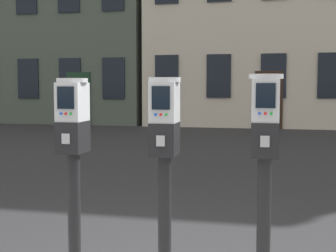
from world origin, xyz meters
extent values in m
cylinder|color=black|center=(-0.36, -0.23, 0.61)|extent=(0.09, 0.09, 0.95)
cube|color=black|center=(-0.36, -0.23, 1.20)|extent=(0.18, 0.24, 0.22)
cube|color=#A5A8AD|center=(-0.35, -0.35, 1.20)|extent=(0.06, 0.01, 0.07)
cube|color=#B7BABF|center=(-0.36, -0.23, 1.44)|extent=(0.18, 0.23, 0.27)
cube|color=black|center=(-0.35, -0.34, 1.48)|extent=(0.12, 0.01, 0.15)
cylinder|color=blue|center=(-0.39, -0.35, 1.37)|extent=(0.02, 0.01, 0.02)
cylinder|color=red|center=(-0.35, -0.35, 1.37)|extent=(0.02, 0.01, 0.02)
cylinder|color=green|center=(-0.32, -0.34, 1.37)|extent=(0.02, 0.01, 0.02)
cylinder|color=#B7BABF|center=(-0.36, -0.23, 1.59)|extent=(0.22, 0.22, 0.03)
cylinder|color=black|center=(0.30, -0.23, 0.62)|extent=(0.09, 0.09, 0.95)
cube|color=black|center=(0.30, -0.23, 1.20)|extent=(0.18, 0.24, 0.22)
cube|color=#A5A8AD|center=(0.31, -0.35, 1.20)|extent=(0.06, 0.01, 0.07)
cube|color=#B7BABF|center=(0.30, -0.23, 1.45)|extent=(0.18, 0.23, 0.27)
cube|color=black|center=(0.31, -0.34, 1.48)|extent=(0.12, 0.01, 0.15)
cylinder|color=blue|center=(0.27, -0.35, 1.37)|extent=(0.02, 0.01, 0.02)
cylinder|color=red|center=(0.31, -0.35, 1.37)|extent=(0.02, 0.01, 0.02)
cylinder|color=green|center=(0.34, -0.34, 1.37)|extent=(0.02, 0.01, 0.02)
cylinder|color=#B7BABF|center=(0.30, -0.23, 1.60)|extent=(0.22, 0.22, 0.03)
cylinder|color=black|center=(0.96, -0.23, 0.62)|extent=(0.09, 0.09, 0.96)
cube|color=black|center=(0.96, -0.23, 1.21)|extent=(0.18, 0.24, 0.22)
cube|color=#A5A8AD|center=(0.97, -0.35, 1.21)|extent=(0.06, 0.01, 0.07)
cube|color=#B7BABF|center=(0.96, -0.23, 1.46)|extent=(0.18, 0.23, 0.27)
cube|color=black|center=(0.97, -0.34, 1.50)|extent=(0.12, 0.01, 0.15)
cylinder|color=blue|center=(0.93, -0.35, 1.39)|extent=(0.02, 0.01, 0.02)
cylinder|color=red|center=(0.97, -0.35, 1.39)|extent=(0.02, 0.01, 0.02)
cylinder|color=green|center=(1.00, -0.34, 1.39)|extent=(0.02, 0.01, 0.02)
cylinder|color=#B7BABF|center=(0.96, -0.23, 1.61)|extent=(0.22, 0.22, 0.03)
cube|color=black|center=(-8.99, 14.70, 1.86)|extent=(0.90, 0.06, 1.60)
cube|color=black|center=(-7.16, 14.70, 1.86)|extent=(0.90, 0.06, 1.60)
cube|color=black|center=(-5.34, 14.70, 1.86)|extent=(0.90, 0.06, 1.60)
cube|color=#193823|center=(-6.81, 14.70, 1.05)|extent=(1.00, 0.07, 2.10)
cube|color=black|center=(-3.21, 14.70, 1.92)|extent=(0.90, 0.06, 1.60)
cube|color=black|center=(-1.24, 14.70, 1.92)|extent=(0.90, 0.06, 1.60)
cube|color=black|center=(0.73, 14.70, 1.92)|extent=(0.90, 0.06, 1.60)
cube|color=black|center=(2.71, 14.70, 1.92)|extent=(0.90, 0.06, 1.60)
cube|color=black|center=(0.58, 14.70, 1.05)|extent=(1.00, 0.07, 2.10)
camera|label=1|loc=(1.07, -3.39, 1.55)|focal=52.35mm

